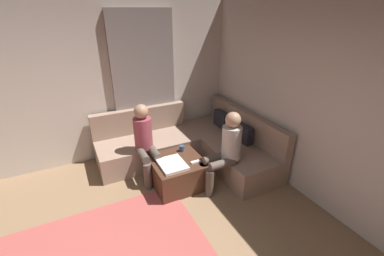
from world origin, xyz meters
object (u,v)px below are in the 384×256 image
object	(u,v)px
person_on_couch_back	(225,149)
game_remote	(196,162)
ottoman	(177,172)
person_on_couch_side	(145,140)
sectional_couch	(193,145)
coffee_mug	(182,148)

from	to	relation	value
person_on_couch_back	game_remote	bearing A→B (deg)	63.17
ottoman	person_on_couch_side	world-z (taller)	person_on_couch_side
sectional_couch	game_remote	bearing A→B (deg)	-24.23
person_on_couch_side	coffee_mug	bearing A→B (deg)	161.09
coffee_mug	game_remote	distance (m)	0.40
person_on_couch_back	sectional_couch	bearing A→B (deg)	3.42
ottoman	person_on_couch_back	xyz separation A→B (m)	(0.37, 0.60, 0.45)
sectional_couch	person_on_couch_back	size ratio (longest dim) A/B	2.12
game_remote	sectional_couch	bearing A→B (deg)	155.77
ottoman	person_on_couch_side	bearing A→B (deg)	-139.02
person_on_couch_side	game_remote	bearing A→B (deg)	134.37
person_on_couch_side	sectional_couch	bearing A→B (deg)	-170.64
sectional_couch	game_remote	xyz separation A→B (m)	(0.73, -0.33, 0.15)
sectional_couch	person_on_couch_side	size ratio (longest dim) A/B	2.12
game_remote	person_on_couch_back	size ratio (longest dim) A/B	0.12
person_on_couch_back	person_on_couch_side	world-z (taller)	same
game_remote	person_on_couch_back	world-z (taller)	person_on_couch_back
game_remote	ottoman	bearing A→B (deg)	-129.29
coffee_mug	person_on_couch_back	distance (m)	0.75
game_remote	person_on_couch_back	distance (m)	0.48
person_on_couch_back	person_on_couch_side	xyz separation A→B (m)	(-0.77, -0.95, 0.00)
coffee_mug	sectional_couch	bearing A→B (deg)	131.78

